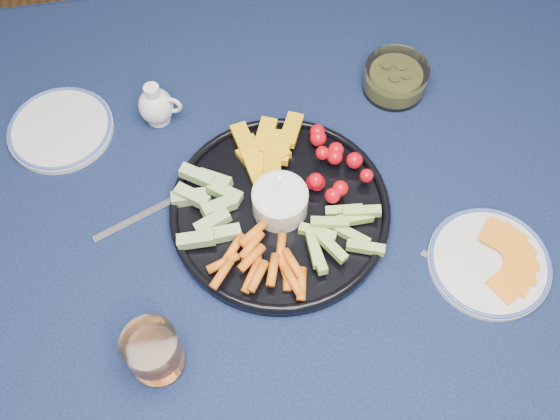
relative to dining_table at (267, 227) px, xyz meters
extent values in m
plane|color=brown|center=(0.00, 0.00, -0.66)|extent=(4.00, 4.00, 0.00)
cylinder|color=#502E1A|center=(0.72, 0.42, -0.31)|extent=(0.07, 0.07, 0.70)
cube|color=#502E1A|center=(0.00, 0.00, 0.06)|extent=(1.60, 1.00, 0.04)
cube|color=black|center=(0.00, 0.00, 0.08)|extent=(1.66, 1.06, 0.01)
cube|color=black|center=(0.00, 0.53, -0.06)|extent=(1.66, 0.01, 0.30)
cylinder|color=black|center=(0.02, -0.03, 0.10)|extent=(0.36, 0.36, 0.02)
torus|color=black|center=(0.02, -0.03, 0.11)|extent=(0.36, 0.36, 0.01)
cylinder|color=silver|center=(0.02, -0.03, 0.13)|extent=(0.09, 0.09, 0.05)
cylinder|color=white|center=(0.02, -0.03, 0.15)|extent=(0.08, 0.08, 0.01)
cylinder|color=white|center=(-0.16, 0.20, 0.09)|extent=(0.04, 0.04, 0.01)
ellipsoid|color=white|center=(-0.16, 0.20, 0.12)|extent=(0.06, 0.06, 0.07)
cylinder|color=white|center=(-0.16, 0.20, 0.16)|extent=(0.03, 0.03, 0.03)
torus|color=white|center=(-0.13, 0.19, 0.13)|extent=(0.04, 0.02, 0.04)
torus|color=#3C53A8|center=(-0.16, 0.20, 0.15)|extent=(0.03, 0.03, 0.00)
cylinder|color=white|center=(0.27, 0.20, 0.11)|extent=(0.11, 0.11, 0.05)
cylinder|color=#5B611B|center=(0.27, 0.20, 0.10)|extent=(0.10, 0.10, 0.03)
cylinder|color=silver|center=(0.33, -0.17, 0.09)|extent=(0.19, 0.19, 0.01)
torus|color=#3C53A8|center=(0.33, -0.17, 0.10)|extent=(0.19, 0.19, 0.01)
cylinder|color=white|center=(-0.19, -0.24, 0.13)|extent=(0.08, 0.08, 0.09)
cylinder|color=orange|center=(-0.19, -0.24, 0.11)|extent=(0.07, 0.07, 0.05)
cube|color=white|center=(-0.21, 0.00, 0.09)|extent=(0.15, 0.07, 0.00)
cube|color=white|center=(-0.12, 0.04, 0.09)|extent=(0.05, 0.04, 0.00)
cube|color=white|center=(0.28, -0.18, 0.09)|extent=(0.11, 0.11, 0.00)
cube|color=white|center=(0.33, -0.24, 0.09)|extent=(0.04, 0.04, 0.00)
cylinder|color=silver|center=(-0.33, 0.20, 0.09)|extent=(0.18, 0.18, 0.01)
torus|color=#3C53A8|center=(-0.33, 0.20, 0.10)|extent=(0.18, 0.18, 0.01)
camera|label=1|loc=(-0.06, -0.51, 0.98)|focal=40.00mm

